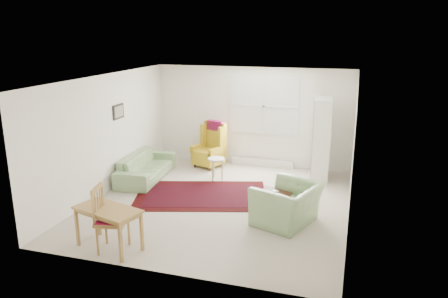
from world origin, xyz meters
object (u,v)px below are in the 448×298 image
(stool, at_px, (216,169))
(wingback_chair, at_px, (208,145))
(coffee_table, at_px, (275,204))
(desk_chair, at_px, (112,219))
(sofa, at_px, (146,162))
(armchair, at_px, (287,200))
(cabinet, at_px, (322,139))
(desk, at_px, (109,228))

(stool, bearing_deg, wingback_chair, 119.55)
(coffee_table, distance_m, desk_chair, 3.01)
(sofa, distance_m, wingback_chair, 1.68)
(wingback_chair, xyz_separation_m, desk_chair, (-0.02, -4.56, -0.04))
(armchair, height_order, cabinet, cabinet)
(stool, relative_size, desk, 0.49)
(sofa, height_order, wingback_chair, wingback_chair)
(wingback_chair, relative_size, coffee_table, 2.02)
(stool, bearing_deg, desk, -99.53)
(armchair, distance_m, desk_chair, 3.05)
(desk, bearing_deg, sofa, 106.82)
(armchair, relative_size, desk, 1.05)
(desk, relative_size, desk_chair, 1.01)
(armchair, height_order, desk_chair, desk_chair)
(coffee_table, distance_m, cabinet, 2.63)
(cabinet, height_order, desk, cabinet)
(coffee_table, height_order, desk_chair, desk_chair)
(coffee_table, bearing_deg, wingback_chair, 130.90)
(cabinet, bearing_deg, wingback_chair, 175.67)
(armchair, bearing_deg, desk, -35.40)
(sofa, xyz_separation_m, wingback_chair, (1.10, 1.26, 0.17))
(sofa, bearing_deg, cabinet, -78.09)
(sofa, xyz_separation_m, cabinet, (3.90, 1.20, 0.54))
(cabinet, bearing_deg, coffee_table, -107.10)
(armchair, relative_size, coffee_table, 1.97)
(wingback_chair, relative_size, stool, 2.21)
(armchair, bearing_deg, cabinet, -167.26)
(coffee_table, xyz_separation_m, desk_chair, (-2.20, -2.04, 0.30))
(armchair, relative_size, cabinet, 0.59)
(desk_chair, bearing_deg, armchair, -65.51)
(wingback_chair, bearing_deg, desk_chair, -69.98)
(sofa, bearing_deg, armchair, -118.12)
(wingback_chair, height_order, desk, wingback_chair)
(stool, relative_size, cabinet, 0.27)
(sofa, xyz_separation_m, desk, (0.98, -3.25, -0.07))
(cabinet, distance_m, desk_chair, 5.32)
(coffee_table, xyz_separation_m, cabinet, (0.61, 2.45, 0.72))
(sofa, distance_m, stool, 1.65)
(armchair, distance_m, cabinet, 2.77)
(armchair, bearing_deg, wingback_chair, -118.32)
(desk, bearing_deg, stool, 80.47)
(stool, height_order, desk, desk)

